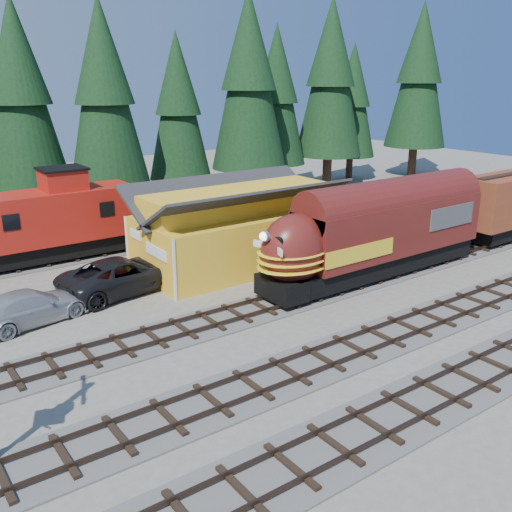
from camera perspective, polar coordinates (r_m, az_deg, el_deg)
ground at (r=28.22m, az=10.33°, el=-6.42°), size 120.00×120.00×0.00m
track_siding at (r=37.81m, az=16.59°, el=-0.49°), size 68.00×3.20×0.33m
track_spur at (r=38.39m, az=-20.77°, el=-0.65°), size 32.00×3.20×0.33m
depot at (r=34.89m, az=-1.84°, el=3.72°), size 12.80×7.00×5.30m
conifer_backdrop at (r=49.03m, az=-5.86°, el=16.18°), size 79.63×21.71×16.50m
locomotive at (r=33.21m, az=11.34°, el=1.90°), size 15.97×3.17×4.34m
caboose at (r=37.94m, az=-19.80°, el=3.40°), size 10.50×3.04×5.46m
pickup_truck_a at (r=31.88m, az=-13.14°, el=-1.86°), size 7.35×4.13×1.94m
pickup_truck_b at (r=29.31m, az=-21.68°, el=-4.76°), size 6.05×3.41×1.66m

